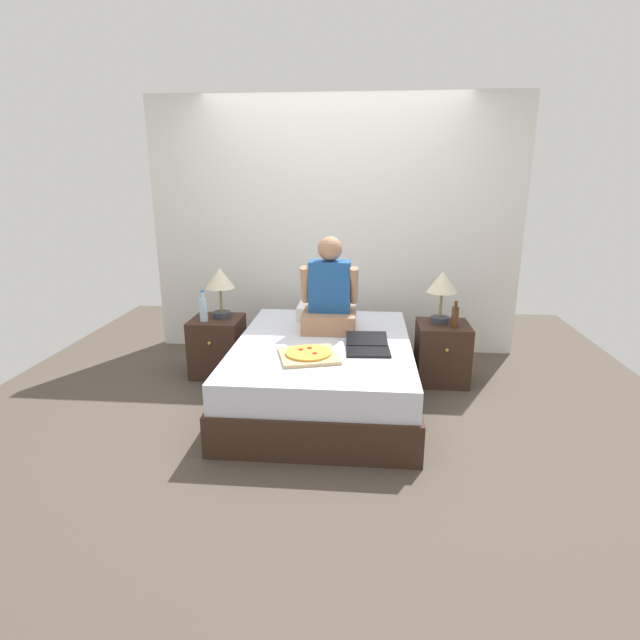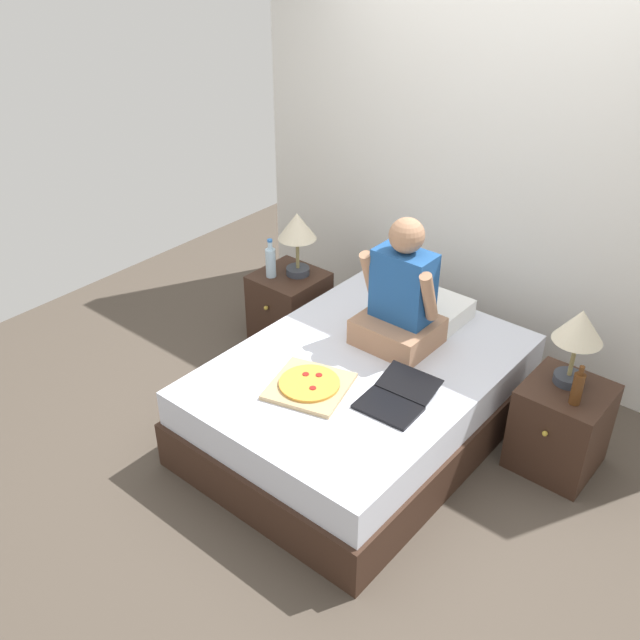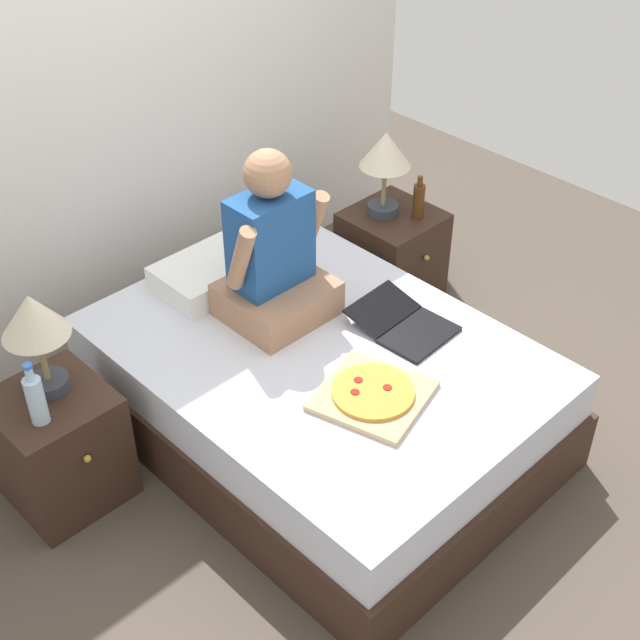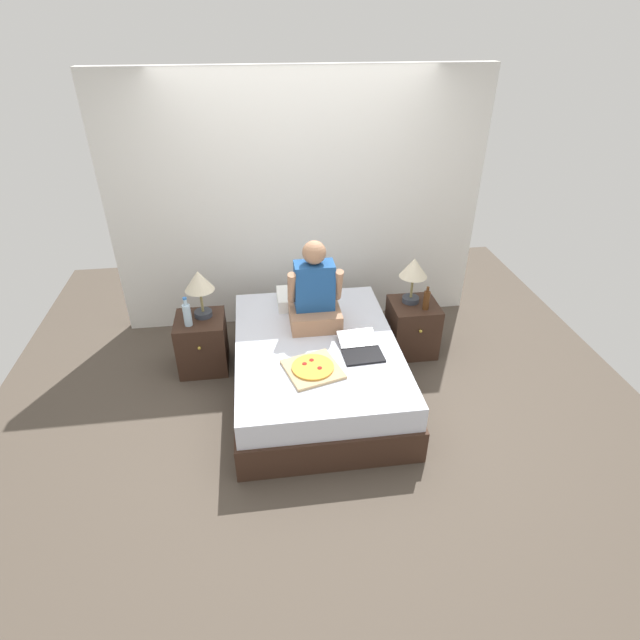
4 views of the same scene
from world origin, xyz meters
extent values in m
plane|color=#4C4238|center=(0.00, 0.00, 0.00)|extent=(5.65, 5.65, 0.00)
cube|color=silver|center=(0.00, 1.32, 1.25)|extent=(3.65, 0.12, 2.50)
cube|color=#382319|center=(0.00, 0.00, 0.14)|extent=(1.40, 1.92, 0.29)
cube|color=silver|center=(0.00, 0.00, 0.40)|extent=(1.35, 1.86, 0.21)
cube|color=#382319|center=(-1.00, 0.49, 0.26)|extent=(0.44, 0.44, 0.52)
sphere|color=gold|center=(-1.00, 0.25, 0.37)|extent=(0.03, 0.03, 0.03)
cylinder|color=#333842|center=(-0.96, 0.54, 0.55)|extent=(0.16, 0.16, 0.05)
cylinder|color=olive|center=(-0.96, 0.54, 0.68)|extent=(0.02, 0.02, 0.22)
cone|color=beige|center=(-0.96, 0.54, 0.88)|extent=(0.26, 0.26, 0.18)
cylinder|color=silver|center=(-1.08, 0.40, 0.62)|extent=(0.07, 0.07, 0.20)
cylinder|color=silver|center=(-1.08, 0.40, 0.75)|extent=(0.03, 0.03, 0.06)
cylinder|color=blue|center=(-1.08, 0.40, 0.79)|extent=(0.04, 0.04, 0.02)
cube|color=#382319|center=(1.00, 0.49, 0.26)|extent=(0.44, 0.44, 0.52)
sphere|color=gold|center=(1.00, 0.25, 0.37)|extent=(0.03, 0.03, 0.03)
cylinder|color=#333842|center=(0.97, 0.54, 0.55)|extent=(0.16, 0.16, 0.05)
cylinder|color=olive|center=(0.97, 0.54, 0.68)|extent=(0.02, 0.02, 0.22)
cone|color=beige|center=(0.97, 0.54, 0.88)|extent=(0.26, 0.26, 0.18)
cylinder|color=#512D14|center=(1.07, 0.39, 0.61)|extent=(0.06, 0.06, 0.18)
cylinder|color=#512D14|center=(1.07, 0.39, 0.73)|extent=(0.03, 0.03, 0.05)
cube|color=white|center=(-0.02, 0.68, 0.56)|extent=(0.52, 0.34, 0.12)
cube|color=#A37556|center=(0.03, 0.30, 0.58)|extent=(0.44, 0.40, 0.16)
cube|color=#1E4C8C|center=(0.03, 0.33, 0.87)|extent=(0.34, 0.20, 0.42)
sphere|color=#A37556|center=(0.03, 0.33, 1.18)|extent=(0.20, 0.20, 0.20)
cylinder|color=#A37556|center=(-0.17, 0.28, 0.89)|extent=(0.07, 0.18, 0.32)
cylinder|color=#A37556|center=(0.23, 0.28, 0.89)|extent=(0.07, 0.18, 0.32)
cube|color=black|center=(0.35, -0.25, 0.51)|extent=(0.33, 0.24, 0.02)
cube|color=black|center=(0.34, -0.04, 0.55)|extent=(0.32, 0.21, 0.06)
cube|color=tan|center=(-0.08, -0.37, 0.51)|extent=(0.49, 0.49, 0.02)
cylinder|color=gold|center=(-0.08, -0.37, 0.54)|extent=(0.33, 0.33, 0.02)
cylinder|color=maroon|center=(-0.14, -0.33, 0.55)|extent=(0.04, 0.04, 0.00)
cylinder|color=maroon|center=(-0.03, -0.40, 0.55)|extent=(0.04, 0.04, 0.00)
cylinder|color=maroon|center=(-0.08, -0.29, 0.55)|extent=(0.04, 0.04, 0.00)
camera|label=1|loc=(0.30, -3.70, 1.75)|focal=28.00mm
camera|label=2|loc=(1.93, -2.69, 2.82)|focal=40.00mm
camera|label=3|loc=(-2.03, -2.09, 2.87)|focal=50.00mm
camera|label=4|loc=(-0.44, -3.44, 2.88)|focal=28.00mm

